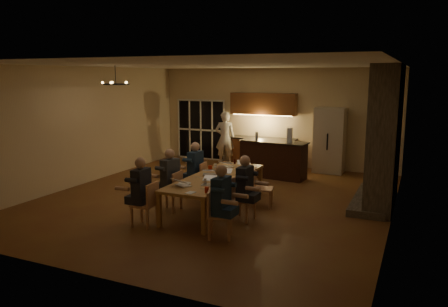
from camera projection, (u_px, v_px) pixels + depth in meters
floor at (216, 199)px, 10.61m from camera, size 9.00×9.00×0.00m
back_wall at (274, 117)px, 14.37m from camera, size 8.00×0.04×3.20m
left_wall at (83, 126)px, 11.96m from camera, size 0.04×9.00×3.20m
right_wall at (397, 145)px, 8.69m from camera, size 0.04×9.00×3.20m
ceiling at (215, 64)px, 10.04m from camera, size 8.00×9.00×0.04m
french_doors at (201, 130)px, 15.52m from camera, size 1.86×0.08×2.10m
fireplace at (385, 136)px, 9.90m from camera, size 0.58×2.50×3.20m
kitchenette at (262, 130)px, 14.28m from camera, size 2.24×0.68×2.40m
refrigerator at (330, 140)px, 13.38m from camera, size 0.90×0.68×2.00m
dining_table at (216, 193)px, 9.76m from camera, size 1.10×3.26×0.75m
bar_island at (273, 159)px, 12.76m from camera, size 2.06×0.89×1.08m
chair_left_near at (144, 204)px, 8.65m from camera, size 0.46×0.46×0.89m
chair_left_mid at (170, 191)px, 9.62m from camera, size 0.46×0.46×0.89m
chair_left_far at (196, 180)px, 10.62m from camera, size 0.49×0.49×0.89m
chair_right_near at (220, 214)px, 8.01m from camera, size 0.56×0.56×0.89m
chair_right_mid at (243, 199)px, 9.00m from camera, size 0.49×0.49×0.89m
chair_right_far at (263, 188)px, 9.87m from camera, size 0.52×0.52×0.89m
person_left_near at (141, 192)px, 8.64m from camera, size 0.62×0.62×1.38m
person_right_near at (221, 202)px, 7.94m from camera, size 0.61×0.61×1.38m
person_left_mid at (170, 179)px, 9.65m from camera, size 0.71×0.71×1.38m
person_right_mid at (245, 189)px, 8.86m from camera, size 0.62×0.62×1.38m
person_left_far at (195, 170)px, 10.60m from camera, size 0.64×0.64×1.38m
standing_person at (225, 138)px, 14.50m from camera, size 0.75×0.60×1.80m
chandelier at (116, 84)px, 10.57m from camera, size 0.65×0.65×0.03m
laptop_a at (183, 180)px, 8.84m from camera, size 0.42×0.40×0.23m
laptop_b at (210, 180)px, 8.89m from camera, size 0.36×0.33×0.23m
laptop_c at (210, 170)px, 9.85m from camera, size 0.40×0.38×0.23m
laptop_d at (224, 172)px, 9.58m from camera, size 0.37×0.34×0.23m
laptop_e at (227, 162)px, 10.69m from camera, size 0.34×0.31×0.23m
laptop_f at (244, 163)px, 10.54m from camera, size 0.41×0.39×0.23m
mug_front at (206, 179)px, 9.23m from camera, size 0.08×0.08×0.10m
mug_mid at (229, 169)px, 10.18m from camera, size 0.08×0.08×0.10m
mug_back at (215, 166)px, 10.59m from camera, size 0.08×0.08×0.10m
redcup_near at (207, 190)px, 8.31m from camera, size 0.08×0.08×0.12m
redcup_mid at (210, 168)px, 10.27m from camera, size 0.10×0.10×0.12m
redcup_far at (244, 162)px, 10.96m from camera, size 0.08×0.08×0.12m
can_silver at (205, 181)px, 8.98m from camera, size 0.07×0.07×0.12m
can_cola at (235, 161)px, 11.06m from camera, size 0.06×0.06×0.12m
can_right at (238, 173)px, 9.77m from camera, size 0.07×0.07×0.12m
plate_near at (222, 183)px, 9.05m from camera, size 0.23×0.23×0.02m
plate_left at (184, 183)px, 9.01m from camera, size 0.27×0.27×0.02m
plate_far at (244, 171)px, 10.20m from camera, size 0.24×0.24×0.02m
notepad at (190, 193)px, 8.32m from camera, size 0.16×0.21×0.01m
bar_bottle at (257, 136)px, 12.86m from camera, size 0.08×0.08×0.24m
bar_blender at (290, 135)px, 12.36m from camera, size 0.14×0.14×0.42m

